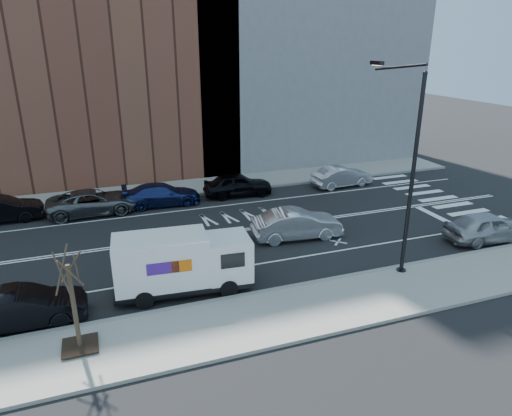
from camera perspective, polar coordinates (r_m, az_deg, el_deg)
ground at (r=25.67m, az=-5.26°, el=-3.24°), size 120.00×120.00×0.00m
sidewalk_near at (r=18.22m, az=2.01°, el=-13.42°), size 44.00×3.60×0.15m
sidewalk_far at (r=33.73m, az=-9.08°, el=2.50°), size 44.00×3.60×0.15m
curb_near at (r=19.64m, az=0.04°, el=-10.67°), size 44.00×0.25×0.17m
curb_far at (r=32.04m, az=-8.46°, el=1.61°), size 44.00×0.25×0.17m
crosswalk at (r=33.13m, az=22.57°, el=0.72°), size 3.00×14.00×0.01m
road_markings at (r=25.67m, az=-5.26°, el=-3.23°), size 40.00×8.60×0.01m
bldg_brick at (r=38.55m, az=-24.66°, el=19.71°), size 26.00×10.00×22.00m
bldg_concrete at (r=42.45m, az=5.45°, el=23.91°), size 20.00×10.00×26.00m
streetlight at (r=21.02m, az=18.30°, el=5.16°), size 0.44×4.02×9.34m
street_tree at (r=16.94m, az=-21.65°, el=-12.35°), size 1.20×1.20×3.75m
fedex_van at (r=19.58m, az=-9.25°, el=-6.72°), size 5.92×2.44×2.64m
far_parked_b at (r=30.96m, az=-29.34°, el=-0.16°), size 4.76×1.86×1.54m
far_parked_c at (r=30.04m, az=-19.70°, el=0.70°), size 5.51×2.67×1.51m
far_parked_d at (r=30.44m, az=-11.70°, el=1.67°), size 5.05×2.20×1.44m
far_parked_e at (r=31.63m, az=-2.29°, el=2.94°), size 4.83×2.21×1.61m
far_parked_f at (r=34.33m, az=10.67°, el=3.90°), size 4.68×1.98×1.50m
driving_sedan at (r=24.87m, az=5.12°, el=-2.02°), size 5.02×2.16×1.61m
near_parked_rear_a at (r=19.55m, az=-27.14°, el=-11.06°), size 4.52×1.58×1.49m
near_parked_front at (r=27.39m, az=27.03°, el=-2.12°), size 4.88×2.35×1.61m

